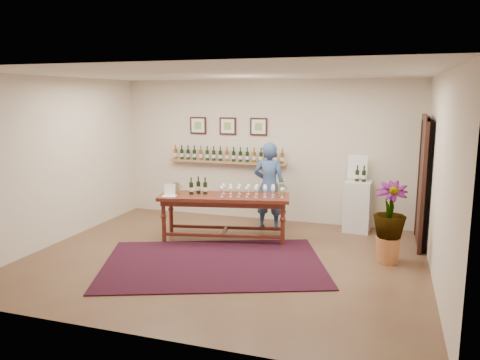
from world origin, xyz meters
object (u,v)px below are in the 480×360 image
(display_pedestal, at_px, (358,206))
(person, at_px, (269,186))
(tasting_table, at_px, (224,202))
(potted_plant, at_px, (389,222))

(display_pedestal, bearing_deg, person, -167.63)
(tasting_table, xyz_separation_m, potted_plant, (2.73, -0.33, -0.05))
(tasting_table, xyz_separation_m, display_pedestal, (2.17, 1.25, -0.20))
(display_pedestal, xyz_separation_m, potted_plant, (0.56, -1.58, 0.15))
(tasting_table, relative_size, potted_plant, 2.18)
(display_pedestal, bearing_deg, tasting_table, -150.01)
(display_pedestal, relative_size, potted_plant, 0.88)
(potted_plant, height_order, person, person)
(tasting_table, distance_m, potted_plant, 2.75)
(display_pedestal, height_order, potted_plant, potted_plant)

